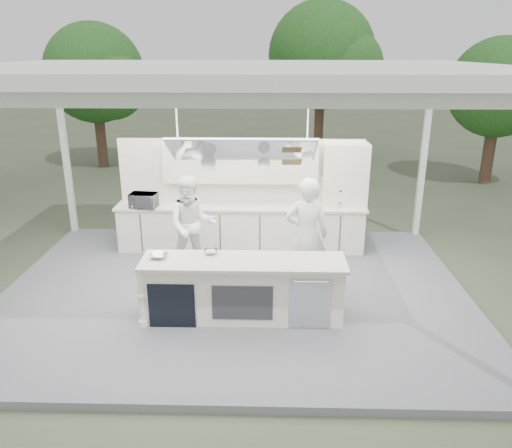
{
  "coord_description": "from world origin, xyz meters",
  "views": [
    {
      "loc": [
        0.58,
        -7.8,
        4.08
      ],
      "look_at": [
        0.36,
        0.4,
        1.19
      ],
      "focal_mm": 35.0,
      "sensor_mm": 36.0,
      "label": 1
    }
  ],
  "objects_px": {
    "demo_island": "(242,289)",
    "back_counter": "(241,227)",
    "sous_chef": "(192,225)",
    "head_chef": "(306,235)"
  },
  "relations": [
    {
      "from": "back_counter",
      "to": "sous_chef",
      "type": "relative_size",
      "value": 2.76
    },
    {
      "from": "demo_island",
      "to": "sous_chef",
      "type": "distance_m",
      "value": 1.97
    },
    {
      "from": "demo_island",
      "to": "sous_chef",
      "type": "bearing_deg",
      "value": 121.58
    },
    {
      "from": "demo_island",
      "to": "sous_chef",
      "type": "height_order",
      "value": "sous_chef"
    },
    {
      "from": "demo_island",
      "to": "head_chef",
      "type": "xyz_separation_m",
      "value": [
        1.04,
        0.99,
        0.52
      ]
    },
    {
      "from": "back_counter",
      "to": "demo_island",
      "type": "bearing_deg",
      "value": -86.37
    },
    {
      "from": "head_chef",
      "to": "sous_chef",
      "type": "height_order",
      "value": "head_chef"
    },
    {
      "from": "demo_island",
      "to": "back_counter",
      "type": "relative_size",
      "value": 0.61
    },
    {
      "from": "back_counter",
      "to": "head_chef",
      "type": "height_order",
      "value": "head_chef"
    },
    {
      "from": "back_counter",
      "to": "head_chef",
      "type": "bearing_deg",
      "value": -56.36
    }
  ]
}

